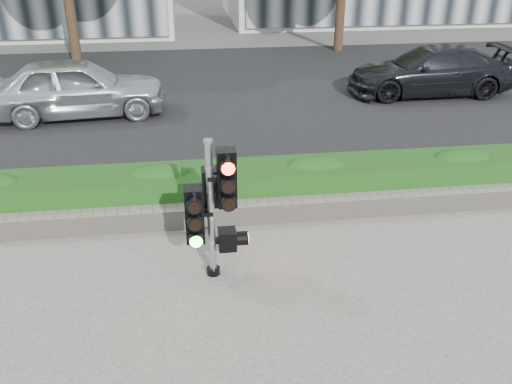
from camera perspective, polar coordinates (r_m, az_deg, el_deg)
ground at (r=7.41m, az=-0.75°, el=-10.47°), size 120.00×120.00×0.00m
road at (r=16.53m, az=-5.04°, el=10.43°), size 60.00×13.00×0.02m
curb at (r=10.08m, az=-2.93°, el=0.41°), size 60.00×0.25×0.12m
stone_wall at (r=8.90m, az=-2.24°, el=-2.21°), size 12.00×0.32×0.34m
hedge at (r=9.40m, az=-2.65°, el=0.55°), size 12.00×1.00×0.68m
traffic_signal at (r=7.19m, az=-4.60°, el=-1.10°), size 0.69×0.50×2.00m
car_silver at (r=14.74m, az=-18.34°, el=10.41°), size 4.59×2.21×1.51m
car_dark at (r=16.86m, az=17.81°, el=12.07°), size 4.76×2.01×1.37m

